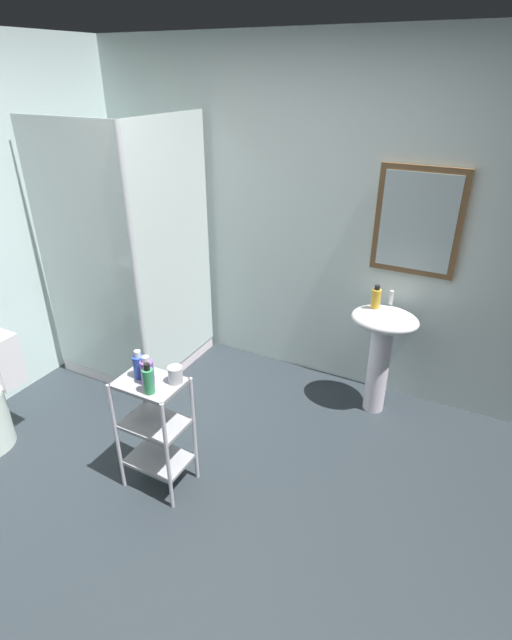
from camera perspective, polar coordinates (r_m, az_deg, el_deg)
The scene contains 11 objects.
ground_plane at distance 3.01m, azimuth -9.66°, elevation -22.15°, with size 4.20×4.20×0.02m, color #282F34.
wall_back at distance 3.71m, azimuth 6.22°, elevation 11.51°, with size 4.20×0.14×2.50m.
shower_stall at distance 4.06m, azimuth -13.73°, elevation 0.37°, with size 0.92×0.92×2.00m.
pedestal_sink at distance 3.49m, azimuth 14.56°, elevation -2.34°, with size 0.46×0.37×0.81m.
sink_faucet at distance 3.47m, azimuth 15.59°, elevation 2.57°, with size 0.03×0.03×0.10m, color silver.
storage_cart at distance 2.92m, azimuth -11.80°, elevation -12.00°, with size 0.38×0.28×0.74m.
hand_soap_bottle at distance 3.39m, azimuth 13.92°, elevation 2.55°, with size 0.06×0.06×0.16m.
conditioner_bottle_purple at distance 2.69m, azimuth -12.65°, elevation -5.93°, with size 0.07×0.07×0.17m.
body_wash_bottle_green at distance 2.61m, azimuth -12.52°, elevation -6.91°, with size 0.06×0.06×0.18m.
shampoo_bottle_blue at distance 2.75m, azimuth -13.57°, elevation -5.24°, with size 0.06×0.06×0.17m.
rinse_cup at distance 2.68m, azimuth -9.45°, elevation -6.36°, with size 0.08×0.08×0.10m, color silver.
Camera 1 is at (1.30, -1.48, 2.27)m, focal length 27.25 mm.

